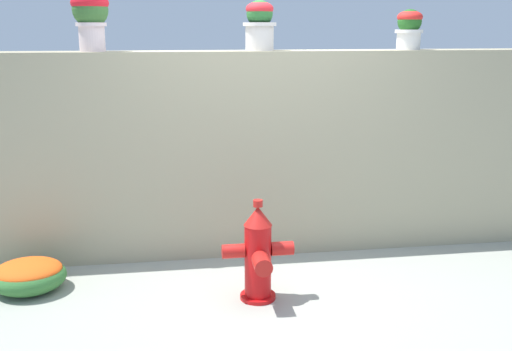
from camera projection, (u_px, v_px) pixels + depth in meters
The scene contains 7 objects.
ground_plane at pixel (277, 293), 4.57m from camera, with size 24.00×24.00×0.00m, color #96988C.
stone_wall at pixel (258, 154), 5.28m from camera, with size 6.34×0.36×1.82m, color tan.
potted_plant_1 at pixel (90, 14), 4.78m from camera, with size 0.31×0.31×0.48m.
potted_plant_2 at pixel (260, 23), 5.01m from camera, with size 0.29×0.29×0.42m.
potted_plant_3 at pixel (409, 27), 5.18m from camera, with size 0.25×0.25×0.35m.
fire_hydrant at pixel (258, 255), 4.39m from camera, with size 0.54×0.42×0.78m.
flower_bush_left at pixel (29, 275), 4.59m from camera, with size 0.57×0.52×0.26m.
Camera 1 is at (-0.78, -4.14, 2.01)m, focal length 41.08 mm.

